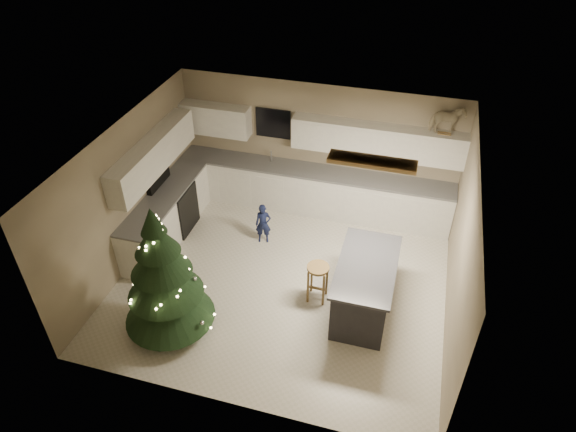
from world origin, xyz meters
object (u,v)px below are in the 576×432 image
object	(u,v)px
bar_stool	(318,275)
toddler	(263,224)
rocking_horse	(447,120)
christmas_tree	(164,282)
island	(365,287)

from	to	relation	value
bar_stool	toddler	xyz separation A→B (m)	(-1.32, 1.19, -0.12)
toddler	rocking_horse	distance (m)	3.75
christmas_tree	rocking_horse	world-z (taller)	rocking_horse
bar_stool	christmas_tree	world-z (taller)	christmas_tree
island	rocking_horse	xyz separation A→B (m)	(0.86, 2.59, 1.79)
island	bar_stool	size ratio (longest dim) A/B	2.44
christmas_tree	toddler	xyz separation A→B (m)	(0.75, 2.39, -0.53)
island	toddler	world-z (taller)	island
island	christmas_tree	distance (m)	3.10
christmas_tree	rocking_horse	bearing A→B (deg)	45.52
island	rocking_horse	bearing A→B (deg)	71.58
bar_stool	toddler	distance (m)	1.78
island	rocking_horse	distance (m)	3.26
rocking_horse	toddler	bearing A→B (deg)	95.98
toddler	rocking_horse	bearing A→B (deg)	9.86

